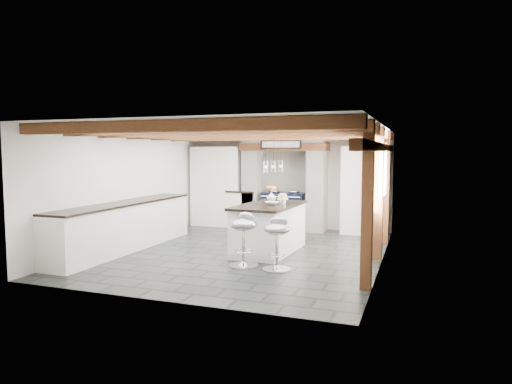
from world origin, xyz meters
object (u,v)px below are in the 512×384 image
(range_cooker, at_px, (284,210))
(bar_stool_near, at_px, (277,238))
(kitchen_island, at_px, (269,227))
(bar_stool_far, at_px, (244,233))

(range_cooker, xyz_separation_m, bar_stool_near, (0.98, -3.75, 0.06))
(kitchen_island, distance_m, bar_stool_far, 1.22)
(range_cooker, bearing_deg, bar_stool_near, -75.34)
(kitchen_island, bearing_deg, bar_stool_near, -63.70)
(bar_stool_near, relative_size, bar_stool_far, 0.95)
(kitchen_island, xyz_separation_m, bar_stool_near, (0.53, -1.25, 0.06))
(bar_stool_near, xyz_separation_m, bar_stool_far, (-0.57, 0.03, 0.03))
(bar_stool_near, bearing_deg, kitchen_island, 105.90)
(bar_stool_near, bearing_deg, bar_stool_far, 169.44)
(bar_stool_near, distance_m, bar_stool_far, 0.57)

